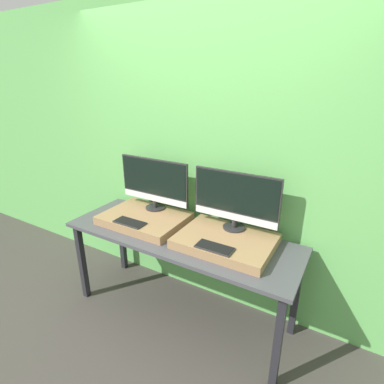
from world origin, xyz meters
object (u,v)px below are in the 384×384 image
at_px(monitor_left, 154,182).
at_px(monitor_right, 236,199).
at_px(keyboard_left, 130,222).
at_px(keyboard_right, 215,247).

distance_m(monitor_left, monitor_right, 0.76).
bearing_deg(monitor_left, keyboard_left, -90.00).
bearing_deg(monitor_right, keyboard_left, -155.66).
bearing_deg(monitor_left, monitor_right, 0.00).
height_order(monitor_left, keyboard_left, monitor_left).
bearing_deg(keyboard_right, keyboard_left, 180.00).
bearing_deg(monitor_left, keyboard_right, -24.34).
height_order(keyboard_left, keyboard_right, same).
xyz_separation_m(keyboard_left, keyboard_right, (0.76, 0.00, 0.00)).
relative_size(monitor_left, monitor_right, 1.00).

